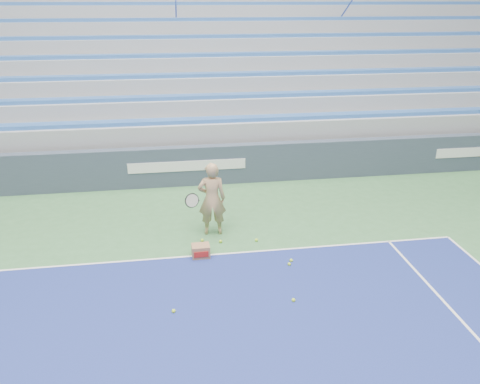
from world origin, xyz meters
The scene contains 11 objects.
sponsor_barrier centered at (0.00, 15.88, 0.55)m, with size 30.00×0.32×1.10m.
bleachers centered at (0.00, 21.60, 2.36)m, with size 31.00×9.15×7.30m.
tennis_player centered at (0.41, 12.85, 0.83)m, with size 0.92×0.83×1.65m.
ball_box centered at (0.08, 11.85, 0.13)m, with size 0.36×0.29×0.27m.
tennis_ball_0 centered at (0.54, 12.38, 0.03)m, with size 0.07×0.07×0.07m, color #BAE62F.
tennis_ball_1 centered at (1.84, 11.40, 0.03)m, with size 0.07×0.07×0.07m, color #BAE62F.
tennis_ball_2 centered at (0.15, 12.49, 0.03)m, with size 0.07×0.07×0.07m, color #BAE62F.
tennis_ball_3 centered at (-0.50, 10.10, 0.03)m, with size 0.07×0.07×0.07m, color #BAE62F.
tennis_ball_4 centered at (1.76, 11.26, 0.03)m, with size 0.07×0.07×0.07m, color #BAE62F.
tennis_ball_5 centered at (1.31, 12.33, 0.03)m, with size 0.07×0.07×0.07m, color #BAE62F.
tennis_ball_6 centered at (1.55, 10.11, 0.03)m, with size 0.07×0.07×0.07m, color #BAE62F.
Camera 1 is at (-0.34, 3.61, 4.85)m, focal length 35.00 mm.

